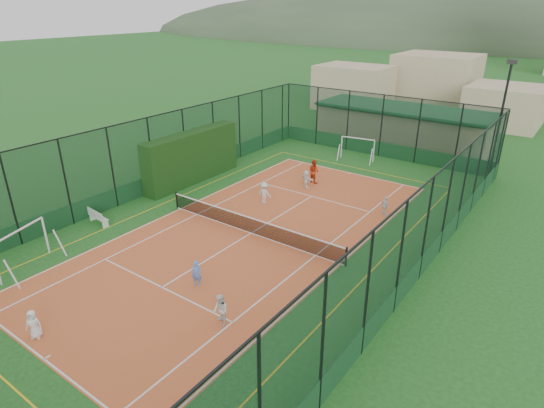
% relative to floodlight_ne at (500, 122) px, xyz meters
% --- Properties ---
extents(ground, '(300.00, 300.00, 0.00)m').
position_rel_floodlight_ne_xyz_m(ground, '(-8.60, -16.60, -4.12)').
color(ground, '#204F1B').
rests_on(ground, ground).
extents(court_slab, '(11.17, 23.97, 0.01)m').
position_rel_floodlight_ne_xyz_m(court_slab, '(-8.60, -16.60, -4.12)').
color(court_slab, '#C04E2A').
rests_on(court_slab, ground).
extents(tennis_net, '(11.67, 0.12, 1.06)m').
position_rel_floodlight_ne_xyz_m(tennis_net, '(-8.60, -16.60, -3.59)').
color(tennis_net, black).
rests_on(tennis_net, ground).
extents(perimeter_fence, '(18.12, 34.12, 5.00)m').
position_rel_floodlight_ne_xyz_m(perimeter_fence, '(-8.60, -16.60, -1.62)').
color(perimeter_fence, black).
rests_on(perimeter_fence, ground).
extents(floodlight_ne, '(0.60, 0.26, 8.25)m').
position_rel_floodlight_ne_xyz_m(floodlight_ne, '(0.00, 0.00, 0.00)').
color(floodlight_ne, black).
rests_on(floodlight_ne, ground).
extents(clubhouse, '(15.20, 7.20, 3.15)m').
position_rel_floodlight_ne_xyz_m(clubhouse, '(-8.60, 5.40, -2.55)').
color(clubhouse, tan).
rests_on(clubhouse, ground).
extents(hedge_left, '(1.21, 8.04, 3.52)m').
position_rel_floodlight_ne_xyz_m(hedge_left, '(-16.90, -12.65, -2.37)').
color(hedge_left, black).
rests_on(hedge_left, ground).
extents(white_bench, '(1.65, 0.61, 0.91)m').
position_rel_floodlight_ne_xyz_m(white_bench, '(-16.40, -20.75, -3.67)').
color(white_bench, white).
rests_on(white_bench, ground).
extents(futsal_goal_near, '(3.20, 1.81, 1.98)m').
position_rel_floodlight_ne_xyz_m(futsal_goal_near, '(-15.10, -25.66, -3.13)').
color(futsal_goal_near, white).
rests_on(futsal_goal_near, ground).
extents(futsal_goal_far, '(2.84, 1.23, 1.77)m').
position_rel_floodlight_ne_xyz_m(futsal_goal_far, '(-9.61, -1.58, -3.24)').
color(futsal_goal_far, white).
rests_on(futsal_goal_far, ground).
extents(child_near_left, '(0.69, 0.66, 1.19)m').
position_rel_floodlight_ne_xyz_m(child_near_left, '(-9.93, -28.01, -3.52)').
color(child_near_left, white).
rests_on(child_near_left, court_slab).
extents(child_near_mid, '(0.53, 0.48, 1.21)m').
position_rel_floodlight_ne_xyz_m(child_near_mid, '(-7.45, -21.93, -3.51)').
color(child_near_mid, '#5383EB').
rests_on(child_near_mid, court_slab).
extents(child_near_right, '(0.82, 0.76, 1.36)m').
position_rel_floodlight_ne_xyz_m(child_near_right, '(-4.77, -23.36, -3.44)').
color(child_near_right, white).
rests_on(child_near_right, court_slab).
extents(child_far_left, '(0.93, 0.57, 1.39)m').
position_rel_floodlight_ne_xyz_m(child_far_left, '(-10.43, -12.89, -3.42)').
color(child_far_left, silver).
rests_on(child_far_left, court_slab).
extents(child_far_right, '(0.73, 0.58, 1.17)m').
position_rel_floodlight_ne_xyz_m(child_far_right, '(-3.62, -10.08, -3.53)').
color(child_far_right, white).
rests_on(child_far_right, court_slab).
extents(child_far_back, '(1.22, 0.70, 1.25)m').
position_rel_floodlight_ne_xyz_m(child_far_back, '(-9.71, -9.13, -3.49)').
color(child_far_back, white).
rests_on(child_far_back, court_slab).
extents(coach, '(0.93, 0.80, 1.65)m').
position_rel_floodlight_ne_xyz_m(coach, '(-9.83, -7.96, -3.29)').
color(coach, red).
rests_on(coach, court_slab).
extents(tennis_balls, '(4.05, 1.37, 0.07)m').
position_rel_floodlight_ne_xyz_m(tennis_balls, '(-9.71, -15.00, -4.08)').
color(tennis_balls, '#CCE033').
rests_on(tennis_balls, court_slab).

